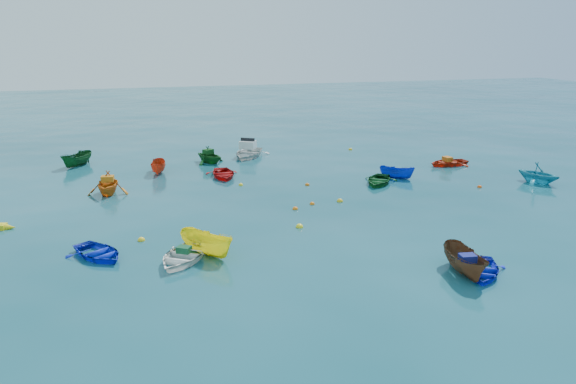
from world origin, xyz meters
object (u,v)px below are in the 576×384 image
object	(u,v)px
dinghy_blue_sw	(99,257)
dinghy_blue_se	(481,274)
motorboat_white	(248,157)
dinghy_white_near	(184,261)

from	to	relation	value
dinghy_blue_sw	dinghy_blue_se	world-z (taller)	dinghy_blue_sw
dinghy_blue_se	motorboat_white	xyz separation A→B (m)	(-4.57, 25.14, 0.00)
dinghy_white_near	dinghy_blue_se	distance (m)	12.77
dinghy_blue_sw	motorboat_white	xyz separation A→B (m)	(10.85, 18.83, 0.00)
dinghy_white_near	motorboat_white	bearing A→B (deg)	102.99
dinghy_blue_sw	dinghy_white_near	xyz separation A→B (m)	(3.62, -1.46, 0.00)
dinghy_blue_sw	dinghy_blue_se	distance (m)	16.67
dinghy_white_near	motorboat_white	size ratio (longest dim) A/B	0.83
dinghy_blue_se	motorboat_white	world-z (taller)	motorboat_white
dinghy_blue_sw	dinghy_blue_se	bearing A→B (deg)	-55.08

